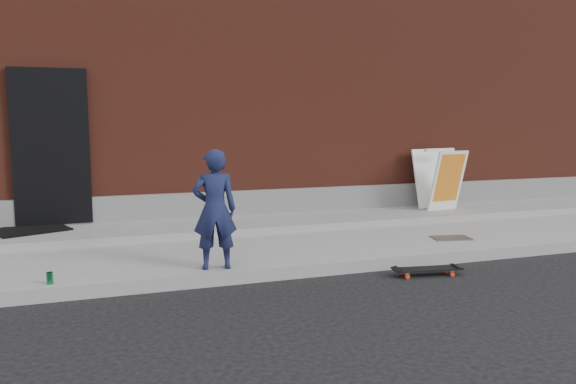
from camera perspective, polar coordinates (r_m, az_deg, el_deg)
name	(u,v)px	position (r m, az deg, el deg)	size (l,w,h in m)	color
ground	(287,280)	(6.40, -0.08, -8.92)	(80.00, 80.00, 0.00)	black
sidewalk	(252,245)	(7.77, -3.64, -5.43)	(20.00, 3.00, 0.15)	gray
apron	(237,225)	(8.60, -5.21, -3.35)	(20.00, 1.20, 0.10)	gray
building	(187,88)	(12.98, -10.18, 10.36)	(20.00, 8.10, 5.00)	#5F271A
child	(215,210)	(6.21, -7.46, -1.77)	(0.48, 0.32, 1.33)	#181E44
skateboard	(427,269)	(6.75, 13.94, -7.65)	(0.81, 0.32, 0.09)	red
pizza_sign	(439,179)	(10.06, 15.14, 1.30)	(0.73, 0.83, 1.05)	white
soda_can	(50,278)	(6.20, -23.04, -8.05)	(0.07, 0.07, 0.12)	#167235
doormat	(31,230)	(8.67, -24.66, -3.49)	(0.92, 0.74, 0.03)	black
utility_plate	(451,238)	(8.16, 16.25, -4.51)	(0.51, 0.33, 0.02)	#57565B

